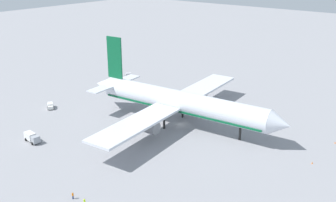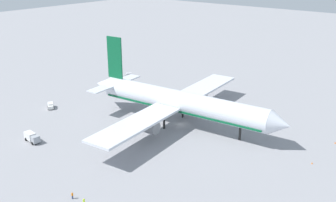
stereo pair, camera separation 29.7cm
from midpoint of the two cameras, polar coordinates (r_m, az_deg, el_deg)
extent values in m
plane|color=gray|center=(126.60, 1.84, -3.41)|extent=(600.00, 600.00, 0.00)
cylinder|color=silver|center=(123.76, 1.88, -0.17)|extent=(57.77, 12.14, 6.98)
cone|color=silver|center=(111.77, 15.77, -3.24)|extent=(6.18, 7.32, 6.84)
cone|color=silver|center=(142.31, -9.22, 2.31)|extent=(7.55, 7.24, 6.63)
cube|color=#0C5933|center=(135.90, -7.75, 6.18)|extent=(6.02, 1.04, 14.20)
cube|color=silver|center=(143.27, -6.08, 3.16)|extent=(5.34, 10.91, 0.36)
cube|color=silver|center=(134.24, -9.49, 1.83)|extent=(5.34, 10.91, 0.36)
cube|color=silver|center=(141.57, 5.07, 1.95)|extent=(11.89, 33.01, 0.70)
cylinder|color=slate|center=(137.71, 4.44, 0.59)|extent=(5.11, 3.64, 3.22)
cube|color=silver|center=(110.70, -4.76, -3.33)|extent=(11.89, 33.01, 0.70)
cylinder|color=slate|center=(114.58, -2.84, -3.70)|extent=(5.91, 4.37, 3.88)
cylinder|color=black|center=(117.44, 10.24, -4.58)|extent=(0.70, 0.70, 4.14)
cylinder|color=black|center=(131.51, 2.04, -1.51)|extent=(0.70, 0.70, 4.14)
cylinder|color=black|center=(122.97, -0.64, -3.08)|extent=(0.70, 0.70, 4.14)
cube|color=#0C5933|center=(124.43, 1.87, -1.00)|extent=(55.46, 11.59, 0.50)
cube|color=#999EA5|center=(119.45, -18.56, -5.26)|extent=(1.96, 2.23, 1.96)
cube|color=silver|center=(122.06, -19.27, -4.76)|extent=(3.84, 2.40, 2.10)
cube|color=black|center=(118.73, -18.44, -5.14)|extent=(0.24, 1.74, 0.86)
cylinder|color=black|center=(120.41, -18.11, -5.52)|extent=(0.92, 0.38, 0.90)
cylinder|color=black|center=(119.59, -18.98, -5.80)|extent=(0.92, 0.38, 0.90)
cylinder|color=black|center=(123.52, -18.96, -4.96)|extent=(0.92, 0.38, 0.90)
cylinder|color=black|center=(122.73, -19.81, -5.23)|extent=(0.92, 0.38, 0.90)
cube|color=white|center=(145.55, -16.59, -0.70)|extent=(4.69, 3.97, 1.10)
cube|color=white|center=(145.47, -16.63, -0.37)|extent=(3.27, 2.94, 0.55)
cylinder|color=black|center=(144.38, -16.18, -1.06)|extent=(0.66, 0.54, 0.64)
cylinder|color=black|center=(144.37, -16.91, -1.14)|extent=(0.66, 0.54, 0.64)
cylinder|color=black|center=(147.11, -16.24, -0.68)|extent=(0.66, 0.54, 0.64)
cylinder|color=black|center=(147.10, -16.95, -0.75)|extent=(0.66, 0.54, 0.64)
cube|color=gray|center=(178.89, -5.75, 3.69)|extent=(2.84, 3.04, 0.15)
cylinder|color=#333338|center=(178.72, -6.28, 3.66)|extent=(0.44, 0.52, 0.08)
cube|color=silver|center=(178.73, -5.75, 3.87)|extent=(2.45, 2.60, 0.98)
cylinder|color=black|center=(178.14, -6.06, 3.58)|extent=(0.35, 0.39, 0.40)
cylinder|color=black|center=(179.47, -6.11, 3.71)|extent=(0.35, 0.39, 0.40)
cylinder|color=black|center=(178.35, -5.38, 3.63)|extent=(0.35, 0.39, 0.40)
cylinder|color=black|center=(179.69, -5.44, 3.75)|extent=(0.35, 0.39, 0.40)
cylinder|color=navy|center=(92.49, -13.59, -13.30)|extent=(0.35, 0.35, 0.83)
cylinder|color=orange|center=(92.09, -13.63, -12.92)|extent=(0.44, 0.44, 0.62)
sphere|color=tan|center=(91.87, -13.65, -12.70)|extent=(0.22, 0.22, 0.22)
cylinder|color=#B2F219|center=(89.55, -12.03, -13.82)|extent=(0.56, 0.56, 0.62)
sphere|color=beige|center=(89.32, -12.05, -13.59)|extent=(0.23, 0.23, 0.23)
cone|color=orange|center=(110.11, 19.94, -8.34)|extent=(0.36, 0.36, 0.55)
cone|color=orange|center=(123.83, 22.83, -5.50)|extent=(0.36, 0.36, 0.55)
camera|label=1|loc=(0.15, -90.07, -0.03)|focal=42.42mm
camera|label=2|loc=(0.15, 89.93, 0.03)|focal=42.42mm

